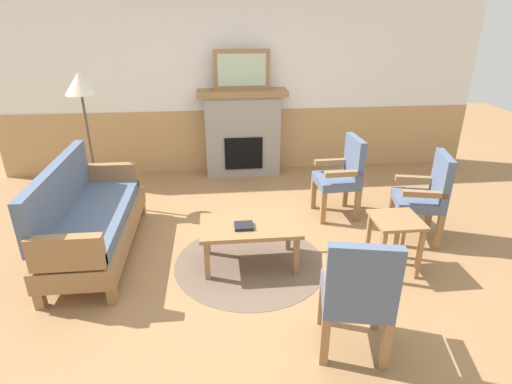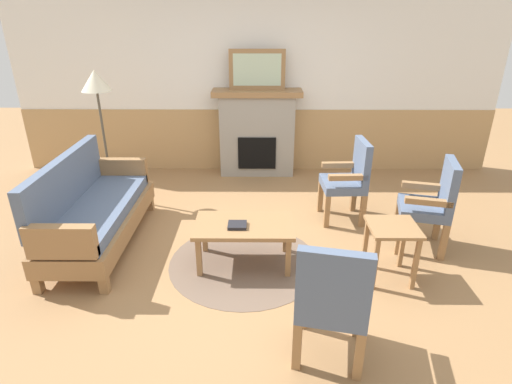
{
  "view_description": "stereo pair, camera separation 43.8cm",
  "coord_description": "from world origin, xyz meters",
  "views": [
    {
      "loc": [
        -0.41,
        -3.64,
        2.33
      ],
      "look_at": [
        0.0,
        0.35,
        0.55
      ],
      "focal_mm": 28.82,
      "sensor_mm": 36.0,
      "label": 1
    },
    {
      "loc": [
        0.03,
        -3.66,
        2.33
      ],
      "look_at": [
        0.0,
        0.35,
        0.55
      ],
      "focal_mm": 28.82,
      "sensor_mm": 36.0,
      "label": 2
    }
  ],
  "objects": [
    {
      "name": "round_rug",
      "position": [
        -0.11,
        -0.16,
        0.0
      ],
      "size": [
        1.51,
        1.51,
        0.01
      ],
      "primitive_type": "cylinder",
      "color": "brown",
      "rests_on": "ground_plane"
    },
    {
      "name": "framed_picture",
      "position": [
        0.0,
        2.35,
        1.56
      ],
      "size": [
        0.8,
        0.04,
        0.56
      ],
      "color": "olive",
      "rests_on": "fireplace"
    },
    {
      "name": "fireplace",
      "position": [
        0.0,
        2.35,
        0.65
      ],
      "size": [
        1.3,
        0.44,
        1.28
      ],
      "color": "gray",
      "rests_on": "ground_plane"
    },
    {
      "name": "armchair_near_fireplace",
      "position": [
        1.09,
        0.82,
        0.54
      ],
      "size": [
        0.5,
        0.5,
        0.98
      ],
      "color": "olive",
      "rests_on": "ground_plane"
    },
    {
      "name": "armchair_front_left",
      "position": [
        0.53,
        -1.4,
        0.54
      ],
      "size": [
        0.57,
        0.57,
        0.98
      ],
      "color": "olive",
      "rests_on": "ground_plane"
    },
    {
      "name": "coffee_table",
      "position": [
        -0.11,
        -0.16,
        0.39
      ],
      "size": [
        0.96,
        0.56,
        0.44
      ],
      "color": "olive",
      "rests_on": "ground_plane"
    },
    {
      "name": "ground_plane",
      "position": [
        0.0,
        0.0,
        0.0
      ],
      "size": [
        14.0,
        14.0,
        0.0
      ],
      "primitive_type": "plane",
      "color": "#997047"
    },
    {
      "name": "book_on_table",
      "position": [
        -0.17,
        -0.22,
        0.46
      ],
      "size": [
        0.18,
        0.16,
        0.03
      ],
      "primitive_type": "cube",
      "rotation": [
        0.0,
        0.0,
        -0.0
      ],
      "color": "black",
      "rests_on": "coffee_table"
    },
    {
      "name": "armchair_by_window_left",
      "position": [
        1.8,
        0.15,
        0.54
      ],
      "size": [
        0.58,
        0.58,
        0.98
      ],
      "color": "olive",
      "rests_on": "ground_plane"
    },
    {
      "name": "wall_back",
      "position": [
        0.0,
        2.6,
        1.31
      ],
      "size": [
        7.2,
        0.14,
        2.7
      ],
      "color": "white",
      "rests_on": "ground_plane"
    },
    {
      "name": "side_table",
      "position": [
        1.25,
        -0.39,
        0.43
      ],
      "size": [
        0.44,
        0.44,
        0.55
      ],
      "color": "olive",
      "rests_on": "ground_plane"
    },
    {
      "name": "couch",
      "position": [
        -1.7,
        0.19,
        0.4
      ],
      "size": [
        0.7,
        1.8,
        0.98
      ],
      "color": "olive",
      "rests_on": "ground_plane"
    },
    {
      "name": "floor_lamp_by_couch",
      "position": [
        -1.95,
        1.39,
        1.45
      ],
      "size": [
        0.36,
        0.36,
        1.68
      ],
      "color": "#332D28",
      "rests_on": "ground_plane"
    }
  ]
}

